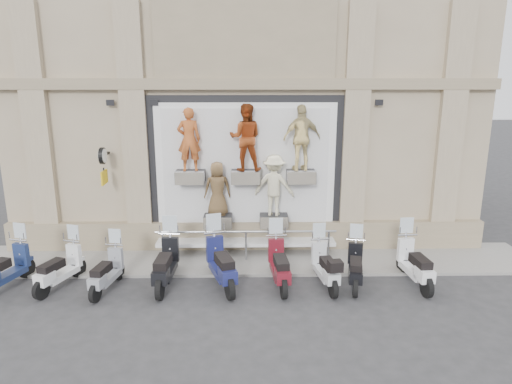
% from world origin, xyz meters
% --- Properties ---
extents(ground, '(90.00, 90.00, 0.00)m').
position_xyz_m(ground, '(0.00, 0.00, 0.00)').
color(ground, '#2F2F32').
rests_on(ground, ground).
extents(sidewalk, '(16.00, 2.20, 0.08)m').
position_xyz_m(sidewalk, '(0.00, 2.10, 0.04)').
color(sidewalk, gray).
rests_on(sidewalk, ground).
extents(building, '(14.00, 8.60, 12.00)m').
position_xyz_m(building, '(0.00, 7.00, 6.00)').
color(building, tan).
rests_on(building, ground).
extents(shop_vitrine, '(5.60, 0.89, 4.30)m').
position_xyz_m(shop_vitrine, '(0.12, 2.74, 2.47)').
color(shop_vitrine, black).
rests_on(shop_vitrine, ground).
extents(guard_rail, '(5.06, 0.10, 0.93)m').
position_xyz_m(guard_rail, '(0.00, 2.00, 0.47)').
color(guard_rail, '#9EA0A5').
rests_on(guard_rail, ground).
extents(clock_sign_bracket, '(0.10, 0.80, 1.02)m').
position_xyz_m(clock_sign_bracket, '(-3.90, 2.47, 2.80)').
color(clock_sign_bracket, black).
rests_on(clock_sign_bracket, ground).
extents(scooter_a, '(1.02, 1.93, 1.50)m').
position_xyz_m(scooter_a, '(-5.82, 0.44, 0.75)').
color(scooter_a, navy).
rests_on(scooter_a, ground).
extents(scooter_b, '(1.07, 1.84, 1.44)m').
position_xyz_m(scooter_b, '(-4.54, 0.51, 0.72)').
color(scooter_b, white).
rests_on(scooter_b, ground).
extents(scooter_c, '(0.77, 1.76, 1.38)m').
position_xyz_m(scooter_c, '(-3.35, 0.34, 0.69)').
color(scooter_c, gray).
rests_on(scooter_c, ground).
extents(scooter_d, '(0.66, 2.02, 1.62)m').
position_xyz_m(scooter_d, '(-1.96, 0.55, 0.81)').
color(scooter_d, black).
rests_on(scooter_d, ground).
extents(scooter_e, '(1.21, 2.15, 1.67)m').
position_xyz_m(scooter_e, '(-0.60, 0.53, 0.84)').
color(scooter_e, '#171B50').
rests_on(scooter_e, ground).
extents(scooter_f, '(0.72, 1.95, 1.55)m').
position_xyz_m(scooter_f, '(0.83, 0.54, 0.78)').
color(scooter_f, '#5C0F1A').
rests_on(scooter_f, ground).
extents(scooter_g, '(0.77, 1.84, 1.45)m').
position_xyz_m(scooter_g, '(1.95, 0.49, 0.72)').
color(scooter_g, silver).
rests_on(scooter_g, ground).
extents(scooter_h, '(0.85, 1.81, 1.41)m').
position_xyz_m(scooter_h, '(2.71, 0.51, 0.71)').
color(scooter_h, black).
rests_on(scooter_h, ground).
extents(scooter_i, '(0.72, 1.95, 1.55)m').
position_xyz_m(scooter_i, '(4.19, 0.54, 0.77)').
color(scooter_i, white).
rests_on(scooter_i, ground).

